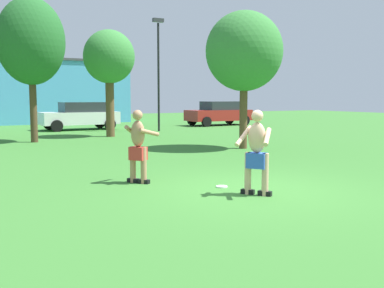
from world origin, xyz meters
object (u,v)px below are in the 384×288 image
player_in_blue (257,151)px  car_white_far_end (80,115)px  tree_near_building (244,52)px  car_red_near_post (219,113)px  frisbee (222,187)px  tree_right_field (109,58)px  lamp_post (158,63)px  player_near (138,145)px  tree_left_field (31,42)px

player_in_blue → car_white_far_end: 18.90m
player_in_blue → tree_near_building: size_ratio=0.33×
player_in_blue → car_red_near_post: player_in_blue is taller
frisbee → car_white_far_end: 17.99m
car_red_near_post → tree_right_field: size_ratio=0.87×
player_in_blue → tree_right_field: tree_right_field is taller
frisbee → lamp_post: (5.36, 14.75, 3.69)m
frisbee → car_red_near_post: 20.66m
frisbee → player_in_blue: bearing=-79.4°
car_red_near_post → car_white_far_end: (-9.16, 0.42, 0.00)m
player_in_blue → tree_right_field: bearing=82.8°
tree_right_field → car_red_near_post: bearing=27.4°
car_white_far_end → player_in_blue: bearing=-95.1°
player_near → tree_right_field: bearing=74.2°
tree_near_building → car_red_near_post: bearing=61.3°
frisbee → tree_right_field: 13.39m
player_in_blue → car_white_far_end: player_in_blue is taller
car_red_near_post → tree_near_building: tree_near_building is taller
player_near → car_red_near_post: (12.36, 16.17, -0.01)m
frisbee → player_near: bearing=136.4°
player_near → tree_right_field: tree_right_field is taller
frisbee → car_white_far_end: bearing=84.1°
player_in_blue → tree_right_field: size_ratio=0.33×
car_white_far_end → tree_right_field: tree_right_field is taller
player_in_blue → lamp_post: 16.77m
frisbee → tree_left_field: 12.54m
tree_right_field → tree_near_building: (2.64, -7.10, -0.19)m
player_in_blue → tree_left_field: bearing=98.6°
car_white_far_end → lamp_post: 5.51m
player_near → player_in_blue: 2.70m
player_near → tree_near_building: bearing=36.4°
tree_right_field → player_near: bearing=-105.8°
lamp_post → car_red_near_post: bearing=25.6°
car_red_near_post → tree_near_building: (-6.47, -11.82, 2.67)m
player_in_blue → lamp_post: size_ratio=0.27×
frisbee → lamp_post: bearing=70.0°
lamp_post → tree_left_field: size_ratio=1.03×
player_in_blue → tree_near_building: (4.37, 6.58, 2.64)m
car_red_near_post → tree_right_field: tree_right_field is taller
frisbee → car_white_far_end: car_white_far_end is taller
player_in_blue → car_red_near_post: 21.36m
car_white_far_end → player_near: bearing=-100.9°
car_white_far_end → tree_near_building: bearing=-77.6°
car_white_far_end → tree_left_field: bearing=-120.3°
car_white_far_end → frisbee: bearing=-95.9°
player_in_blue → car_white_far_end: (1.68, 18.82, -0.04)m
tree_near_building → frisbee: bearing=-128.9°
car_red_near_post → car_white_far_end: same height
tree_right_field → tree_near_building: bearing=-69.6°
car_white_far_end → car_red_near_post: bearing=-2.6°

